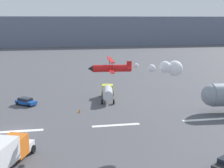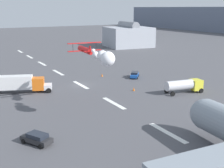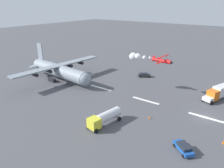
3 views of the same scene
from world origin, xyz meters
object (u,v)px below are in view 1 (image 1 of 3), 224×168
object	(u,v)px
fuel_tanker_truck	(108,92)
traffic_cone_far	(80,111)
airport_staff_sedan	(26,101)
stunt_biplane_red	(153,68)

from	to	relation	value
fuel_tanker_truck	traffic_cone_far	size ratio (longest dim) A/B	11.49
fuel_tanker_truck	traffic_cone_far	distance (m)	10.86
fuel_tanker_truck	airport_staff_sedan	bearing A→B (deg)	-175.96
airport_staff_sedan	stunt_biplane_red	bearing A→B (deg)	-45.75
stunt_biplane_red	traffic_cone_far	size ratio (longest dim) A/B	18.52
fuel_tanker_truck	airport_staff_sedan	size ratio (longest dim) A/B	1.89
stunt_biplane_red	airport_staff_sedan	xyz separation A→B (m)	(-20.15, 20.69, -9.52)
airport_staff_sedan	traffic_cone_far	bearing A→B (deg)	-34.57
traffic_cone_far	fuel_tanker_truck	bearing A→B (deg)	50.85
stunt_biplane_red	traffic_cone_far	xyz separation A→B (m)	(-9.79, 13.55, -9.96)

